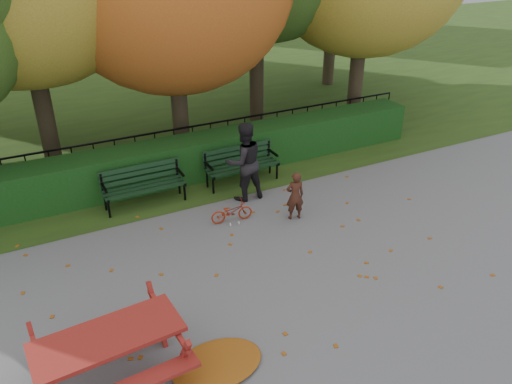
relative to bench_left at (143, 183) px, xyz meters
name	(u,v)px	position (x,y,z in m)	size (l,w,h in m)	color
ground	(276,276)	(1.30, -3.70, -0.52)	(90.00, 90.00, 0.00)	#5F5F63
grass_strip	(104,84)	(1.30, 10.30, -0.51)	(90.00, 90.00, 0.00)	#233814
hedge	(186,159)	(1.30, 0.80, -0.02)	(13.00, 0.90, 1.00)	black
iron_fence	(175,147)	(1.30, 1.60, 0.02)	(14.00, 0.04, 1.02)	black
bench_left	(143,183)	(0.00, 0.00, 0.00)	(1.80, 0.57, 0.88)	black
bench_right	(241,162)	(2.40, 0.00, 0.00)	(1.80, 0.57, 0.88)	black
picnic_table	(109,346)	(-1.79, -4.70, 0.12)	(2.02, 1.67, 0.93)	maroon
leaf_pile	(217,364)	(-0.45, -5.11, -0.47)	(1.33, 0.92, 0.09)	#72360D
leaf_scatter	(268,267)	(1.30, -3.40, -0.51)	(9.00, 5.70, 0.01)	#72360D
child	(295,196)	(2.64, -2.11, 0.02)	(0.39, 0.26, 1.08)	#3C1D13
adult	(244,162)	(2.11, -0.80, 0.39)	(0.88, 0.69, 1.82)	black
bicycle	(232,211)	(1.41, -1.61, -0.29)	(0.31, 0.89, 0.47)	#97260D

